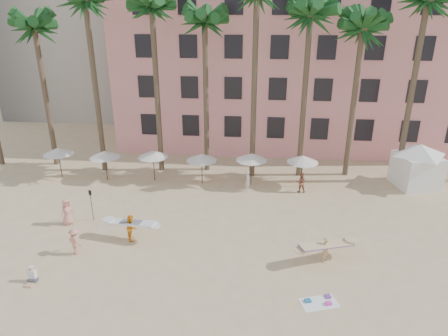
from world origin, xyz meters
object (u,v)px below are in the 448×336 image
at_px(cabana, 418,162).
at_px(carrier_white, 131,226).
at_px(pink_hotel, 296,63).
at_px(carrier_yellow, 326,248).

bearing_deg(cabana, carrier_white, -153.37).
xyz_separation_m(pink_hotel, carrier_yellow, (0.54, -23.65, -7.09)).
height_order(cabana, carrier_white, cabana).
height_order(carrier_yellow, carrier_white, carrier_white).
distance_m(cabana, carrier_yellow, 14.22).
height_order(pink_hotel, carrier_yellow, pink_hotel).
bearing_deg(cabana, carrier_yellow, -127.12).
relative_size(carrier_yellow, carrier_white, 1.04).
bearing_deg(carrier_yellow, cabana, 52.88).
relative_size(pink_hotel, cabana, 6.46).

